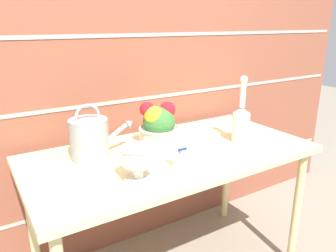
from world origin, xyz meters
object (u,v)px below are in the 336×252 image
figurine_vase (180,156)px  crystal_pedestal_bowl (138,159)px  flower_planter (158,126)px  glass_decanter (241,121)px  watering_can (90,138)px

figurine_vase → crystal_pedestal_bowl: bearing=175.4°
flower_planter → figurine_vase: flower_planter is taller
flower_planter → glass_decanter: size_ratio=0.66×
watering_can → figurine_vase: 0.44m
watering_can → figurine_vase: size_ratio=1.96×
crystal_pedestal_bowl → glass_decanter: bearing=9.7°
crystal_pedestal_bowl → flower_planter: 0.39m
crystal_pedestal_bowl → figurine_vase: bearing=-4.6°
crystal_pedestal_bowl → glass_decanter: glass_decanter is taller
figurine_vase → watering_can: bearing=128.7°
flower_planter → figurine_vase: bearing=-103.7°
figurine_vase → glass_decanter: bearing=15.2°
crystal_pedestal_bowl → flower_planter: bearing=47.6°
glass_decanter → figurine_vase: glass_decanter is taller
flower_planter → crystal_pedestal_bowl: bearing=-132.4°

